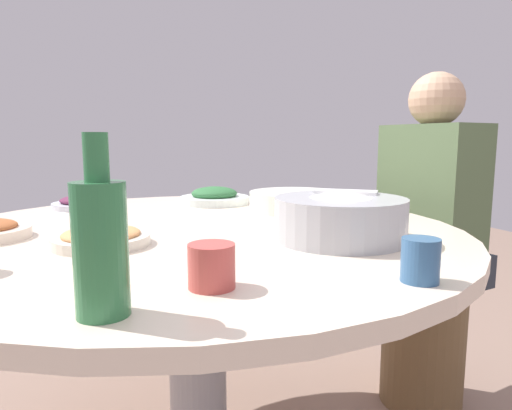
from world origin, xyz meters
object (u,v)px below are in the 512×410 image
at_px(soup_bowl, 295,201).
at_px(dish_eggplant, 86,202).
at_px(dish_shrimp, 102,237).
at_px(stool_for_diner_left, 423,343).
at_px(green_bottle, 100,244).
at_px(diner_left, 431,198).
at_px(tea_cup_near, 212,266).
at_px(rice_bowl, 340,218).
at_px(dish_greens, 214,197).
at_px(round_dining_table, 196,279).
at_px(tea_cup_far, 420,260).

height_order(soup_bowl, dish_eggplant, soup_bowl).
bearing_deg(dish_shrimp, stool_for_diner_left, -165.57).
relative_size(green_bottle, diner_left, 0.31).
relative_size(tea_cup_near, stool_for_diner_left, 0.16).
xyz_separation_m(green_bottle, tea_cup_near, (-0.16, -0.06, -0.06)).
height_order(dish_shrimp, green_bottle, green_bottle).
bearing_deg(rice_bowl, stool_for_diner_left, -145.89).
xyz_separation_m(dish_greens, diner_left, (-0.73, 0.27, -0.00)).
xyz_separation_m(dish_eggplant, diner_left, (-1.17, 0.31, 0.00)).
bearing_deg(round_dining_table, stool_for_diner_left, -169.80).
relative_size(dish_eggplant, green_bottle, 0.93).
xyz_separation_m(dish_shrimp, tea_cup_far, (-0.48, 0.44, 0.02)).
height_order(dish_shrimp, stool_for_diner_left, dish_shrimp).
height_order(dish_greens, tea_cup_near, tea_cup_near).
relative_size(green_bottle, tea_cup_near, 3.22).
xyz_separation_m(round_dining_table, dish_shrimp, (0.23, 0.13, 0.16)).
bearing_deg(dish_eggplant, green_bottle, 92.41).
xyz_separation_m(soup_bowl, dish_shrimp, (0.60, 0.31, -0.01)).
xyz_separation_m(round_dining_table, tea_cup_far, (-0.25, 0.57, 0.17)).
bearing_deg(rice_bowl, tea_cup_far, 83.90).
bearing_deg(soup_bowl, dish_eggplant, -24.27).
height_order(stool_for_diner_left, diner_left, diner_left).
height_order(tea_cup_near, tea_cup_far, tea_cup_far).
bearing_deg(soup_bowl, tea_cup_far, 81.01).
height_order(soup_bowl, tea_cup_far, tea_cup_far).
distance_m(dish_eggplant, tea_cup_far, 1.17).
relative_size(rice_bowl, diner_left, 0.39).
height_order(round_dining_table, dish_greens, dish_greens).
xyz_separation_m(soup_bowl, tea_cup_near, (0.44, 0.67, 0.01)).
bearing_deg(diner_left, dish_shrimp, 14.43).
xyz_separation_m(rice_bowl, tea_cup_near, (0.36, 0.23, -0.02)).
bearing_deg(green_bottle, dish_eggplant, -87.59).
bearing_deg(tea_cup_far, dish_greens, -84.85).
height_order(round_dining_table, dish_shrimp, dish_shrimp).
height_order(dish_eggplant, tea_cup_far, tea_cup_far).
height_order(rice_bowl, green_bottle, green_bottle).
height_order(rice_bowl, diner_left, diner_left).
relative_size(soup_bowl, diner_left, 0.43).
bearing_deg(tea_cup_far, tea_cup_near, -14.39).
xyz_separation_m(rice_bowl, dish_shrimp, (0.52, -0.12, -0.03)).
bearing_deg(rice_bowl, green_bottle, 29.41).
xyz_separation_m(tea_cup_near, diner_left, (-0.97, -0.65, -0.01)).
relative_size(soup_bowl, dish_greens, 1.32).
bearing_deg(dish_greens, round_dining_table, 69.49).
xyz_separation_m(green_bottle, stool_for_diner_left, (-1.13, -0.71, -0.63)).
height_order(tea_cup_near, stool_for_diner_left, tea_cup_near).
xyz_separation_m(rice_bowl, stool_for_diner_left, (-0.61, -0.41, -0.58)).
distance_m(dish_shrimp, green_bottle, 0.42).
distance_m(rice_bowl, tea_cup_far, 0.32).
bearing_deg(stool_for_diner_left, green_bottle, 32.01).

